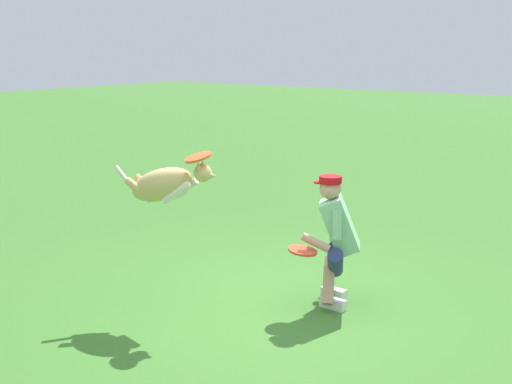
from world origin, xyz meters
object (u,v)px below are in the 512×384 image
person (336,236)px  frisbee_held (303,251)px  dog (166,184)px  frisbee_flying (198,157)px

person → frisbee_held: person is taller
dog → frisbee_flying: frisbee_flying is taller
frisbee_held → dog: bearing=32.2°
frisbee_flying → frisbee_held: frisbee_flying is taller
person → frisbee_held: 0.40m
dog → frisbee_flying: bearing=-1.6°
dog → frisbee_flying: (-0.32, -0.10, 0.28)m
person → dog: bearing=11.6°
frisbee_flying → frisbee_held: bearing=-142.7°
frisbee_flying → frisbee_held: (-0.78, -0.59, -0.90)m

